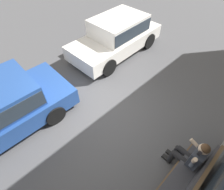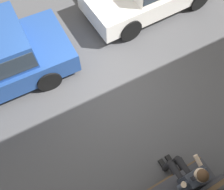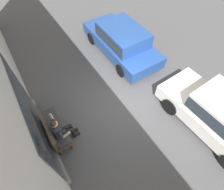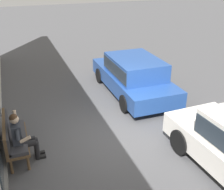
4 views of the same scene
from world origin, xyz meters
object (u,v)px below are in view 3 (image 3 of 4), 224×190
object	(u,v)px
bench	(52,127)
person_on_phone	(61,130)
parked_car_mid	(122,40)
parked_car_near	(221,115)

from	to	relation	value
bench	person_on_phone	distance (m)	0.40
parked_car_mid	person_on_phone	bearing A→B (deg)	122.92
bench	parked_car_near	world-z (taller)	parked_car_near
bench	person_on_phone	xyz separation A→B (m)	(-0.31, -0.22, 0.13)
bench	person_on_phone	bearing A→B (deg)	-144.30
parked_car_mid	parked_car_near	bearing A→B (deg)	-174.94
person_on_phone	parked_car_mid	world-z (taller)	parked_car_mid
bench	parked_car_near	distance (m)	5.69
parked_car_near	parked_car_mid	distance (m)	5.25
bench	parked_car_mid	world-z (taller)	parked_car_mid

